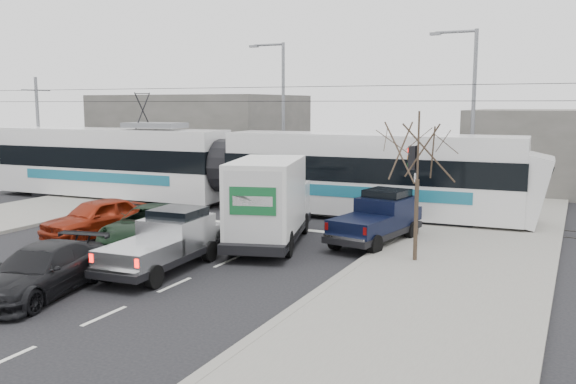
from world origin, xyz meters
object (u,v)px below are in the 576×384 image
at_px(bare_tree, 418,152).
at_px(navy_pickup, 379,218).
at_px(street_lamp_near, 469,109).
at_px(green_car, 151,225).
at_px(red_car, 97,218).
at_px(silver_pickup, 167,241).
at_px(dark_car, 40,271).
at_px(traffic_signal, 414,171).
at_px(box_truck, 269,203).
at_px(tram, 228,167).
at_px(street_lamp_far, 281,108).

relative_size(bare_tree, navy_pickup, 0.98).
xyz_separation_m(street_lamp_near, navy_pickup, (-1.76, -9.05, -4.10)).
bearing_deg(green_car, red_car, 163.34).
height_order(silver_pickup, dark_car, silver_pickup).
bearing_deg(silver_pickup, dark_car, -115.88).
height_order(bare_tree, red_car, bare_tree).
bearing_deg(navy_pickup, red_car, -150.22).
height_order(bare_tree, traffic_signal, bare_tree).
bearing_deg(box_truck, traffic_signal, 21.68).
bearing_deg(tram, red_car, -100.10).
distance_m(bare_tree, box_truck, 6.15).
bearing_deg(silver_pickup, box_truck, 68.67).
bearing_deg(navy_pickup, bare_tree, -40.07).
bearing_deg(traffic_signal, street_lamp_far, 138.28).
bearing_deg(silver_pickup, green_car, 132.63).
height_order(tram, dark_car, tram).
bearing_deg(green_car, navy_pickup, 12.19).
distance_m(green_car, red_car, 2.79).
xyz_separation_m(tram, silver_pickup, (4.45, -11.15, -1.15)).
bearing_deg(dark_car, tram, 88.88).
distance_m(tram, green_car, 8.81).
distance_m(traffic_signal, red_car, 12.92).
bearing_deg(box_truck, silver_pickup, -123.62).
bearing_deg(navy_pickup, dark_car, -112.74).
distance_m(street_lamp_near, red_car, 18.42).
xyz_separation_m(bare_tree, box_truck, (-5.75, 0.41, -2.14)).
height_order(silver_pickup, box_truck, box_truck).
bearing_deg(dark_car, traffic_signal, 45.37).
relative_size(traffic_signal, navy_pickup, 0.71).
relative_size(tram, navy_pickup, 5.73).
bearing_deg(street_lamp_near, dark_car, -113.49).
bearing_deg(navy_pickup, traffic_signal, 69.44).
xyz_separation_m(navy_pickup, dark_car, (-6.68, -10.37, -0.31)).
bearing_deg(tram, street_lamp_near, 18.68).
height_order(box_truck, red_car, box_truck).
bearing_deg(green_car, dark_car, -93.77).
distance_m(street_lamp_far, red_car, 15.52).
xyz_separation_m(traffic_signal, navy_pickup, (-0.92, -1.55, -1.73)).
bearing_deg(navy_pickup, tram, 164.45).
bearing_deg(tram, box_truck, -51.19).
bearing_deg(street_lamp_far, traffic_signal, -41.72).
relative_size(green_car, red_car, 1.15).
distance_m(silver_pickup, box_truck, 4.79).
relative_size(silver_pickup, navy_pickup, 1.06).
bearing_deg(dark_car, silver_pickup, 55.82).
xyz_separation_m(street_lamp_near, tram, (-11.35, -4.46, -3.01)).
bearing_deg(tram, silver_pickup, -70.99).
bearing_deg(traffic_signal, bare_tree, -74.24).
bearing_deg(street_lamp_far, bare_tree, -48.88).
relative_size(bare_tree, dark_car, 1.03).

